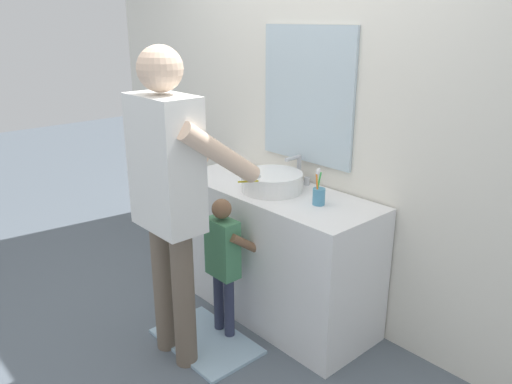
{
  "coord_description": "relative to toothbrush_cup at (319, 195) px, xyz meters",
  "views": [
    {
      "loc": [
        2.1,
        -1.74,
        1.84
      ],
      "look_at": [
        0.0,
        0.15,
        0.86
      ],
      "focal_mm": 35.44,
      "sensor_mm": 36.0,
      "label": 1
    }
  ],
  "objects": [
    {
      "name": "toothbrush_cup",
      "position": [
        0.0,
        0.0,
        0.0
      ],
      "size": [
        0.07,
        0.07,
        0.21
      ],
      "color": "#4C8EB2",
      "rests_on": "vanity_cabinet"
    },
    {
      "name": "vanity_cabinet",
      "position": [
        -0.35,
        -0.0,
        -0.48
      ],
      "size": [
        1.38,
        0.54,
        0.84
      ],
      "primitive_type": "cube",
      "color": "white",
      "rests_on": "ground"
    },
    {
      "name": "adult_parent",
      "position": [
        -0.39,
        -0.72,
        0.14
      ],
      "size": [
        0.53,
        0.56,
        1.72
      ],
      "color": "#6B5B4C",
      "rests_on": "ground"
    },
    {
      "name": "back_wall",
      "position": [
        -0.35,
        0.32,
        0.45
      ],
      "size": [
        4.4,
        0.1,
        2.7
      ],
      "color": "silver",
      "rests_on": "ground"
    },
    {
      "name": "faucet",
      "position": [
        -0.35,
        0.2,
        0.03
      ],
      "size": [
        0.18,
        0.14,
        0.18
      ],
      "color": "#B7BABF",
      "rests_on": "vanity_cabinet"
    },
    {
      "name": "bath_mat",
      "position": [
        -0.35,
        -0.55,
        -0.89
      ],
      "size": [
        0.64,
        0.4,
        0.02
      ],
      "primitive_type": "cube",
      "color": "#99B7CC",
      "rests_on": "ground"
    },
    {
      "name": "child_toddler",
      "position": [
        -0.35,
        -0.41,
        -0.37
      ],
      "size": [
        0.27,
        0.27,
        0.88
      ],
      "color": "#2D334C",
      "rests_on": "ground"
    },
    {
      "name": "sink_basin",
      "position": [
        -0.35,
        -0.02,
        0.0
      ],
      "size": [
        0.37,
        0.37,
        0.11
      ],
      "color": "white",
      "rests_on": "vanity_cabinet"
    },
    {
      "name": "ground_plane",
      "position": [
        -0.35,
        -0.3,
        -0.9
      ],
      "size": [
        14.0,
        14.0,
        0.0
      ],
      "primitive_type": "plane",
      "color": "slate"
    }
  ]
}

